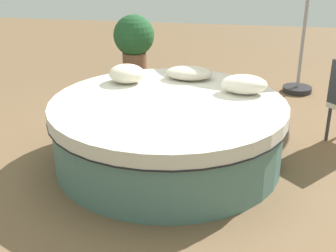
# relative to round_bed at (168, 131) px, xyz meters

# --- Properties ---
(ground_plane) EXTENTS (16.00, 16.00, 0.00)m
(ground_plane) POSITION_rel_round_bed_xyz_m (0.00, 0.00, -0.35)
(ground_plane) COLOR brown
(round_bed) EXTENTS (2.44, 2.44, 0.69)m
(round_bed) POSITION_rel_round_bed_xyz_m (0.00, 0.00, 0.00)
(round_bed) COLOR #4C726B
(round_bed) RESTS_ON ground_plane
(throw_pillow_0) EXTENTS (0.49, 0.31, 0.20)m
(throw_pillow_0) POSITION_rel_round_bed_xyz_m (-0.76, -0.38, 0.44)
(throw_pillow_0) COLOR silver
(throw_pillow_0) RESTS_ON round_bed
(throw_pillow_1) EXTENTS (0.55, 0.35, 0.15)m
(throw_pillow_1) POSITION_rel_round_bed_xyz_m (-0.12, -0.78, 0.41)
(throw_pillow_1) COLOR beige
(throw_pillow_1) RESTS_ON round_bed
(throw_pillow_2) EXTENTS (0.41, 0.37, 0.21)m
(throw_pillow_2) POSITION_rel_round_bed_xyz_m (0.57, -0.54, 0.44)
(throw_pillow_2) COLOR beige
(throw_pillow_2) RESTS_ON round_bed
(planter) EXTENTS (0.67, 0.67, 1.05)m
(planter) POSITION_rel_round_bed_xyz_m (1.05, -2.91, 0.27)
(planter) COLOR brown
(planter) RESTS_ON ground_plane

